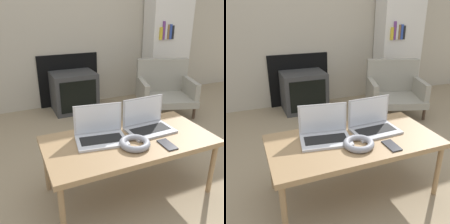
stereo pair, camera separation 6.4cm
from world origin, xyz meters
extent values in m
plane|color=#998466|center=(0.00, 0.00, 0.00)|extent=(14.00, 14.00, 0.00)
cube|color=#B7AD99|center=(0.00, 2.19, 1.30)|extent=(7.00, 0.06, 2.60)
cube|color=black|center=(0.08, 2.15, 0.35)|extent=(0.83, 0.03, 0.71)
cube|color=#9E7A51|center=(0.00, 0.18, 0.42)|extent=(1.17, 0.59, 0.04)
cylinder|color=#9E7A51|center=(-0.55, -0.08, 0.20)|extent=(0.04, 0.04, 0.41)
cylinder|color=#9E7A51|center=(0.55, -0.08, 0.20)|extent=(0.04, 0.04, 0.41)
cylinder|color=#9E7A51|center=(-0.55, 0.43, 0.20)|extent=(0.04, 0.04, 0.41)
cylinder|color=#9E7A51|center=(0.55, 0.43, 0.20)|extent=(0.04, 0.04, 0.41)
cube|color=silver|center=(-0.19, 0.22, 0.45)|extent=(0.37, 0.27, 0.02)
cube|color=black|center=(-0.19, 0.22, 0.46)|extent=(0.30, 0.16, 0.00)
cube|color=silver|center=(-0.17, 0.33, 0.56)|extent=(0.34, 0.06, 0.21)
cube|color=white|center=(-0.17, 0.32, 0.56)|extent=(0.31, 0.05, 0.19)
cube|color=#B2B2B7|center=(0.19, 0.22, 0.45)|extent=(0.35, 0.23, 0.02)
cube|color=black|center=(0.19, 0.22, 0.46)|extent=(0.29, 0.13, 0.00)
cube|color=#B2B2B7|center=(0.19, 0.33, 0.56)|extent=(0.34, 0.02, 0.21)
cube|color=white|center=(0.19, 0.32, 0.56)|extent=(0.31, 0.02, 0.19)
torus|color=gray|center=(-0.01, 0.08, 0.46)|extent=(0.20, 0.20, 0.04)
cube|color=#333338|center=(0.19, 0.00, 0.45)|extent=(0.07, 0.14, 0.01)
cube|color=#383838|center=(0.08, 1.92, 0.25)|extent=(0.56, 0.44, 0.51)
cube|color=black|center=(0.08, 1.70, 0.25)|extent=(0.46, 0.01, 0.40)
cube|color=gray|center=(1.08, 1.27, 0.23)|extent=(0.80, 0.74, 0.08)
cube|color=gray|center=(1.15, 1.49, 0.48)|extent=(0.65, 0.30, 0.41)
cube|color=gray|center=(0.80, 1.36, 0.37)|extent=(0.21, 0.50, 0.20)
cube|color=gray|center=(1.36, 1.18, 0.37)|extent=(0.21, 0.50, 0.20)
cylinder|color=#4C3828|center=(0.80, 1.04, 0.09)|extent=(0.04, 0.04, 0.19)
cylinder|color=#4C3828|center=(1.36, 1.04, 0.09)|extent=(0.04, 0.04, 0.19)
cylinder|color=#4C3828|center=(0.80, 1.50, 0.09)|extent=(0.04, 0.04, 0.19)
cylinder|color=#4C3828|center=(1.36, 1.50, 0.09)|extent=(0.04, 0.04, 0.19)
cube|color=silver|center=(1.55, 1.99, 0.79)|extent=(0.65, 0.30, 1.59)
cube|color=gold|center=(1.33, 1.83, 0.95)|extent=(0.04, 0.02, 0.16)
cube|color=#6B387F|center=(1.37, 1.83, 0.99)|extent=(0.03, 0.02, 0.24)
cube|color=silver|center=(1.41, 1.83, 0.98)|extent=(0.03, 0.02, 0.22)
cube|color=brown|center=(1.44, 1.83, 0.97)|extent=(0.03, 0.02, 0.20)
cube|color=#2D479E|center=(1.48, 1.83, 0.97)|extent=(0.04, 0.02, 0.20)
cube|color=black|center=(1.52, 1.83, 0.96)|extent=(0.03, 0.02, 0.18)
camera|label=1|loc=(-0.72, -1.16, 1.27)|focal=40.00mm
camera|label=2|loc=(-0.66, -1.19, 1.27)|focal=40.00mm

